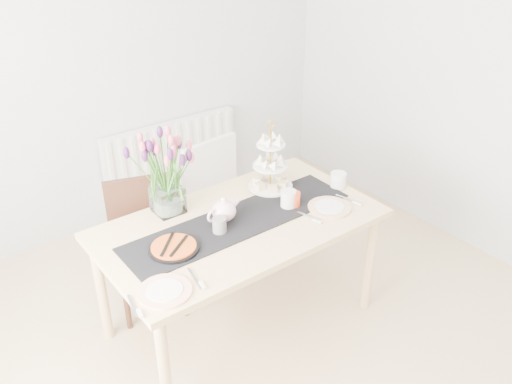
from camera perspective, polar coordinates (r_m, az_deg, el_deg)
room_shell at (r=2.34m, az=5.40°, el=0.89°), size 4.50×4.50×4.50m
radiator at (r=4.60m, az=-8.83°, el=3.73°), size 1.20×0.08×0.60m
dining_table at (r=3.14m, az=-1.72°, el=-4.26°), size 1.60×0.90×0.75m
chair_brown at (r=3.51m, az=-11.65°, el=-4.46°), size 0.53×0.53×0.85m
chair_white at (r=3.80m, az=-3.63°, el=-0.38°), size 0.49×0.49×0.91m
table_runner at (r=3.10m, az=-1.74°, el=-3.02°), size 1.40×0.35×0.01m
tulip_vase at (r=3.08m, az=-9.63°, el=3.15°), size 0.60×0.60×0.50m
cake_stand at (r=3.38m, az=1.54°, el=2.20°), size 0.28×0.28×0.41m
teapot at (r=3.06m, az=-3.39°, el=-1.99°), size 0.24×0.20×0.15m
cream_jug at (r=3.46m, az=8.65°, el=1.25°), size 0.11×0.11×0.10m
tart_tin at (r=2.88m, az=-8.64°, el=-5.87°), size 0.27×0.27×0.03m
mug_grey at (r=2.98m, az=-3.87°, el=-3.55°), size 0.10×0.10×0.09m
mug_white at (r=3.21m, az=3.43°, el=-0.74°), size 0.10×0.10×0.11m
mug_orange at (r=3.22m, az=3.97°, el=-0.79°), size 0.11×0.11×0.09m
plate_left at (r=2.62m, az=-9.58°, el=-10.26°), size 0.30×0.30×0.01m
plate_right at (r=3.24m, az=7.72°, el=-1.62°), size 0.32×0.32×0.01m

